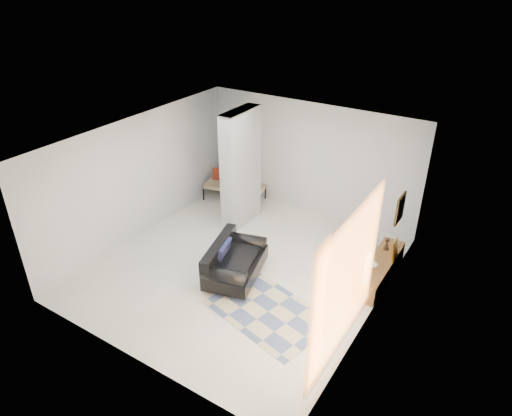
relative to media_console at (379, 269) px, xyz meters
The scene contains 17 objects.
floor 2.80m from the media_console, 154.70° to the right, with size 6.00×6.00×0.00m, color beige.
ceiling 3.81m from the media_console, 154.70° to the right, with size 6.00×6.00×0.00m, color white.
wall_back 3.32m from the media_console, 144.33° to the left, with size 6.00×6.00×0.00m, color silver.
wall_front 5.03m from the media_console, 121.02° to the right, with size 6.00×6.00×0.00m, color silver.
wall_left 5.53m from the media_console, 167.26° to the right, with size 6.00×6.00×0.00m, color silver.
wall_right 1.70m from the media_console, 79.08° to the right, with size 6.00×6.00×0.00m, color silver.
partition_column 3.83m from the media_console, behind, with size 0.35×1.20×2.80m, color #9EA2A5.
hallway_door 5.01m from the media_console, 159.05° to the left, with size 0.85×0.06×2.04m, color white.
curtain 2.66m from the media_console, 86.34° to the right, with size 2.55×2.55×0.00m, color #FF9743.
wall_art 1.46m from the media_console, ahead, with size 0.04×0.45×0.55m, color #38240F.
media_console is the anchor object (origin of this frame).
loveseat 2.96m from the media_console, 148.47° to the right, with size 1.27×1.73×0.76m.
daybed 4.64m from the media_console, 163.93° to the left, with size 1.67×0.97×0.77m.
area_rug 2.50m from the media_console, 122.94° to the right, with size 2.12×1.41×0.01m, color #C4B996.
cylinder_lamp 0.97m from the media_console, 91.41° to the right, with size 0.12×0.12×0.66m, color beige.
bronze_figurine 0.58m from the media_console, 96.02° to the left, with size 0.13×0.13×0.26m, color #301E15, non-canonical shape.
vase 0.40m from the media_console, 100.27° to the right, with size 0.16×0.16×0.17m, color silver.
Camera 1 is at (4.40, -6.45, 5.68)m, focal length 32.00 mm.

